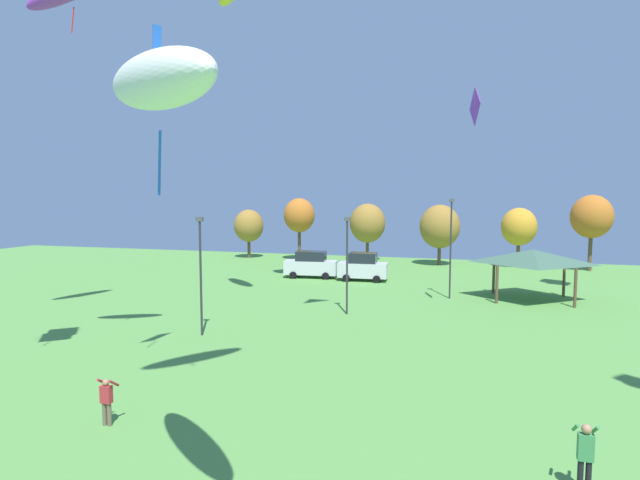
{
  "coord_description": "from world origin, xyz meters",
  "views": [
    {
      "loc": [
        2.37,
        0.03,
        7.29
      ],
      "look_at": [
        -1.85,
        14.69,
        5.96
      ],
      "focal_mm": 28.0,
      "sensor_mm": 36.0,
      "label": 1
    }
  ],
  "objects": [
    {
      "name": "person_standing_mid_field",
      "position": [
        -8.42,
        12.91,
        0.86
      ],
      "size": [
        0.52,
        0.45,
        1.55
      ],
      "rotation": [
        0.0,
        0.0,
        0.3
      ],
      "color": "brown",
      "rests_on": "ground"
    },
    {
      "name": "person_standing_far_right",
      "position": [
        5.37,
        13.0,
        1.05
      ],
      "size": [
        0.52,
        0.53,
        1.85
      ],
      "rotation": [
        0.0,
        0.0,
        0.57
      ],
      "color": "black",
      "rests_on": "ground"
    },
    {
      "name": "kite_flying_6",
      "position": [
        2.87,
        31.31,
        12.61
      ],
      "size": [
        0.6,
        2.25,
        2.31
      ],
      "color": "purple"
    },
    {
      "name": "kite_flying_8",
      "position": [
        -3.0,
        8.07,
        9.38
      ],
      "size": [
        4.42,
        3.78,
        3.02
      ],
      "color": "white"
    },
    {
      "name": "parked_car_leftmost",
      "position": [
        -10.76,
        42.71,
        1.18
      ],
      "size": [
        4.89,
        2.35,
        2.4
      ],
      "rotation": [
        0.0,
        0.0,
        0.11
      ],
      "color": "silver",
      "rests_on": "ground"
    },
    {
      "name": "parked_car_second_from_left",
      "position": [
        -5.93,
        42.39,
        1.2
      ],
      "size": [
        4.3,
        2.2,
        2.45
      ],
      "rotation": [
        0.0,
        0.0,
        0.05
      ],
      "color": "silver",
      "rests_on": "ground"
    },
    {
      "name": "park_pavilion",
      "position": [
        7.13,
        37.71,
        3.08
      ],
      "size": [
        6.31,
        5.0,
        3.6
      ],
      "color": "brown",
      "rests_on": "ground"
    },
    {
      "name": "light_post_0",
      "position": [
        -10.76,
        23.09,
        3.53
      ],
      "size": [
        0.36,
        0.2,
        6.26
      ],
      "color": "#2D2D33",
      "rests_on": "ground"
    },
    {
      "name": "light_post_1",
      "position": [
        -4.47,
        29.84,
        3.42
      ],
      "size": [
        0.36,
        0.2,
        6.05
      ],
      "color": "#2D2D33",
      "rests_on": "ground"
    },
    {
      "name": "light_post_2",
      "position": [
        1.55,
        36.58,
        3.99
      ],
      "size": [
        0.36,
        0.2,
        7.16
      ],
      "color": "#2D2D33",
      "rests_on": "ground"
    },
    {
      "name": "treeline_tree_0",
      "position": [
        -22.27,
        54.78,
        3.83
      ],
      "size": [
        3.51,
        3.51,
        5.78
      ],
      "color": "brown",
      "rests_on": "ground"
    },
    {
      "name": "treeline_tree_1",
      "position": [
        -15.78,
        54.45,
        5.14
      ],
      "size": [
        3.56,
        3.56,
        7.13
      ],
      "color": "brown",
      "rests_on": "ground"
    },
    {
      "name": "treeline_tree_2",
      "position": [
        -8.12,
        56.05,
        4.28
      ],
      "size": [
        4.06,
        4.06,
        6.52
      ],
      "color": "brown",
      "rests_on": "ground"
    },
    {
      "name": "treeline_tree_3",
      "position": [
        -0.02,
        54.38,
        4.13
      ],
      "size": [
        4.23,
        4.23,
        6.47
      ],
      "color": "brown",
      "rests_on": "ground"
    },
    {
      "name": "treeline_tree_4",
      "position": [
        7.89,
        54.9,
        4.2
      ],
      "size": [
        3.54,
        3.54,
        6.17
      ],
      "color": "brown",
      "rests_on": "ground"
    },
    {
      "name": "treeline_tree_5",
      "position": [
        14.43,
        54.21,
        5.34
      ],
      "size": [
        3.86,
        3.86,
        7.49
      ],
      "color": "brown",
      "rests_on": "ground"
    }
  ]
}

